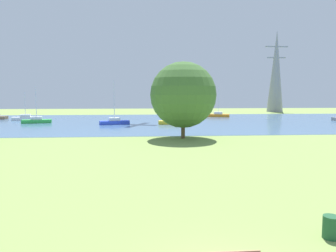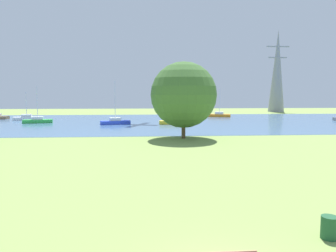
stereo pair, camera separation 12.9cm
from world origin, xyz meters
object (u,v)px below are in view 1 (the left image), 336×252
object	(u,v)px
sailboat_green	(37,121)
tree_west_near	(183,95)
sailboat_white	(26,118)
electricity_pylon	(276,71)
sailboat_yellow	(173,122)
sailboat_orange	(218,115)
litter_bin	(331,227)
sailboat_blue	(115,122)

from	to	relation	value
sailboat_green	tree_west_near	distance (m)	31.03
sailboat_white	electricity_pylon	distance (m)	65.40
tree_west_near	sailboat_green	bearing A→B (deg)	137.82
tree_west_near	sailboat_yellow	bearing A→B (deg)	88.50
electricity_pylon	sailboat_orange	bearing A→B (deg)	-137.25
litter_bin	sailboat_white	distance (m)	60.15
litter_bin	tree_west_near	size ratio (longest dim) A/B	0.09
sailboat_blue	electricity_pylon	distance (m)	55.44
litter_bin	sailboat_green	world-z (taller)	sailboat_green
sailboat_orange	sailboat_yellow	distance (m)	19.79
sailboat_yellow	tree_west_near	size ratio (longest dim) A/B	0.71
sailboat_green	sailboat_white	distance (m)	7.78
litter_bin	sailboat_yellow	xyz separation A→B (m)	(-1.58, 42.31, 0.05)
litter_bin	tree_west_near	xyz separation A→B (m)	(-2.01, 25.55, 4.51)
sailboat_orange	tree_west_near	bearing A→B (deg)	-109.79
sailboat_orange	sailboat_green	distance (m)	36.73
sailboat_orange	sailboat_green	bearing A→B (deg)	-160.42
litter_bin	sailboat_white	xyz separation A→B (m)	(-28.95, 52.73, 0.05)
electricity_pylon	sailboat_white	bearing A→B (deg)	-157.29
sailboat_orange	sailboat_white	xyz separation A→B (m)	(-38.78, -5.74, -0.01)
litter_bin	sailboat_blue	xyz separation A→B (m)	(-11.23, 42.82, 0.07)
sailboat_white	sailboat_yellow	size ratio (longest dim) A/B	0.89
electricity_pylon	tree_west_near	bearing A→B (deg)	-122.02
sailboat_orange	sailboat_blue	bearing A→B (deg)	-143.39
tree_west_near	electricity_pylon	world-z (taller)	electricity_pylon
sailboat_orange	litter_bin	bearing A→B (deg)	-99.55
sailboat_yellow	electricity_pylon	xyz separation A→B (m)	(32.13, 35.32, 10.83)
sailboat_white	sailboat_green	bearing A→B (deg)	-57.54
litter_bin	tree_west_near	world-z (taller)	tree_west_near
litter_bin	electricity_pylon	xyz separation A→B (m)	(30.55, 77.63, 10.89)
sailboat_white	sailboat_yellow	bearing A→B (deg)	-20.85
sailboat_white	tree_west_near	xyz separation A→B (m)	(26.93, -27.18, 4.46)
sailboat_blue	sailboat_white	xyz separation A→B (m)	(-17.72, 9.91, -0.02)
sailboat_orange	tree_west_near	size ratio (longest dim) A/B	0.75
sailboat_blue	sailboat_green	size ratio (longest dim) A/B	1.15
litter_bin	sailboat_yellow	bearing A→B (deg)	92.13
sailboat_blue	litter_bin	bearing A→B (deg)	-75.31
sailboat_orange	sailboat_green	size ratio (longest dim) A/B	1.03
sailboat_yellow	sailboat_green	bearing A→B (deg)	170.56
litter_bin	sailboat_orange	bearing A→B (deg)	80.45
sailboat_green	electricity_pylon	world-z (taller)	electricity_pylon
sailboat_white	sailboat_yellow	xyz separation A→B (m)	(27.37, -10.42, 0.01)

